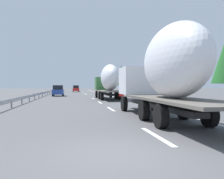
# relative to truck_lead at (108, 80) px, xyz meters

# --- Properties ---
(ground_plane) EXTENTS (260.00, 260.00, 0.00)m
(ground_plane) POSITION_rel_truck_lead_xyz_m (14.64, 3.60, -2.51)
(ground_plane) COLOR #4C4C4F
(lane_stripe_0) EXTENTS (3.20, 0.20, 0.01)m
(lane_stripe_0) POSITION_rel_truck_lead_xyz_m (-23.36, 1.80, -2.51)
(lane_stripe_0) COLOR white
(lane_stripe_0) RESTS_ON ground_plane
(lane_stripe_1) EXTENTS (3.20, 0.20, 0.01)m
(lane_stripe_1) POSITION_rel_truck_lead_xyz_m (-13.30, 1.80, -2.51)
(lane_stripe_1) COLOR white
(lane_stripe_1) RESTS_ON ground_plane
(lane_stripe_2) EXTENTS (3.20, 0.20, 0.01)m
(lane_stripe_2) POSITION_rel_truck_lead_xyz_m (-5.89, 1.80, -2.51)
(lane_stripe_2) COLOR white
(lane_stripe_2) RESTS_ON ground_plane
(lane_stripe_3) EXTENTS (3.20, 0.20, 0.01)m
(lane_stripe_3) POSITION_rel_truck_lead_xyz_m (2.25, 1.80, -2.51)
(lane_stripe_3) COLOR white
(lane_stripe_3) RESTS_ON ground_plane
(lane_stripe_4) EXTENTS (3.20, 0.20, 0.01)m
(lane_stripe_4) POSITION_rel_truck_lead_xyz_m (19.98, 1.80, -2.51)
(lane_stripe_4) COLOR white
(lane_stripe_4) RESTS_ON ground_plane
(lane_stripe_5) EXTENTS (3.20, 0.20, 0.01)m
(lane_stripe_5) POSITION_rel_truck_lead_xyz_m (25.34, 1.80, -2.51)
(lane_stripe_5) COLOR white
(lane_stripe_5) RESTS_ON ground_plane
(lane_stripe_6) EXTENTS (3.20, 0.20, 0.01)m
(lane_stripe_6) POSITION_rel_truck_lead_xyz_m (35.20, 1.80, -2.51)
(lane_stripe_6) COLOR white
(lane_stripe_6) RESTS_ON ground_plane
(lane_stripe_7) EXTENTS (3.20, 0.20, 0.01)m
(lane_stripe_7) POSITION_rel_truck_lead_xyz_m (39.07, 1.80, -2.51)
(lane_stripe_7) COLOR white
(lane_stripe_7) RESTS_ON ground_plane
(edge_line_right) EXTENTS (110.00, 0.20, 0.01)m
(edge_line_right) POSITION_rel_truck_lead_xyz_m (19.64, -1.90, -2.51)
(edge_line_right) COLOR white
(edge_line_right) RESTS_ON ground_plane
(truck_lead) EXTENTS (12.31, 2.55, 4.50)m
(truck_lead) POSITION_rel_truck_lead_xyz_m (0.00, 0.00, 0.00)
(truck_lead) COLOR #387038
(truck_lead) RESTS_ON ground_plane
(truck_trailing) EXTENTS (13.18, 2.55, 4.71)m
(truck_trailing) POSITION_rel_truck_lead_xyz_m (-19.55, 0.00, 0.07)
(truck_trailing) COLOR silver
(truck_trailing) RESTS_ON ground_plane
(car_red_compact) EXTENTS (4.11, 1.91, 1.95)m
(car_red_compact) POSITION_rel_truck_lead_xyz_m (40.68, 3.62, -1.54)
(car_red_compact) COLOR red
(car_red_compact) RESTS_ON ground_plane
(car_blue_sedan) EXTENTS (4.48, 1.90, 1.91)m
(car_blue_sedan) POSITION_rel_truck_lead_xyz_m (11.86, 7.16, -1.56)
(car_blue_sedan) COLOR #28479E
(car_blue_sedan) RESTS_ON ground_plane
(road_sign) EXTENTS (0.10, 0.90, 3.47)m
(road_sign) POSITION_rel_truck_lead_xyz_m (19.96, -3.10, -0.13)
(road_sign) COLOR gray
(road_sign) RESTS_ON ground_plane
(tree_0) EXTENTS (2.73, 2.73, 6.76)m
(tree_0) POSITION_rel_truck_lead_xyz_m (24.96, -6.93, 1.81)
(tree_0) COLOR #472D19
(tree_0) RESTS_ON ground_plane
(tree_2) EXTENTS (3.98, 3.98, 6.04)m
(tree_2) POSITION_rel_truck_lead_xyz_m (-3.50, -9.24, 1.33)
(tree_2) COLOR #472D19
(tree_2) RESTS_ON ground_plane
(guardrail_median) EXTENTS (94.00, 0.10, 0.76)m
(guardrail_median) POSITION_rel_truck_lead_xyz_m (17.64, 9.60, -1.93)
(guardrail_median) COLOR #9EA0A5
(guardrail_median) RESTS_ON ground_plane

